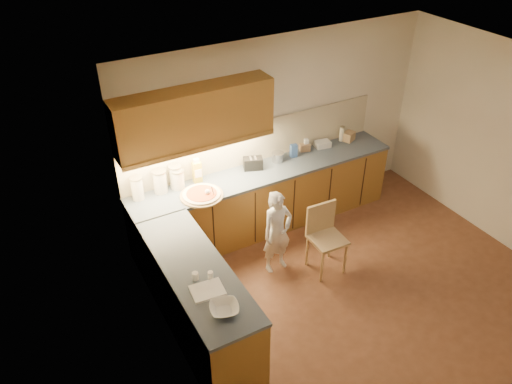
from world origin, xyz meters
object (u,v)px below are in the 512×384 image
(child, at_px, (277,232))
(toaster, at_px, (253,163))
(oil_jug, at_px, (197,171))
(pizza_on_board, at_px, (202,195))
(wooden_chair, at_px, (325,233))

(child, relative_size, toaster, 3.94)
(child, height_order, oil_jug, oil_jug)
(pizza_on_board, relative_size, toaster, 1.87)
(wooden_chair, bearing_deg, pizza_on_board, 144.96)
(wooden_chair, xyz_separation_m, oil_jug, (-1.12, 1.27, 0.55))
(child, relative_size, oil_jug, 3.36)
(child, bearing_deg, pizza_on_board, 131.49)
(wooden_chair, bearing_deg, oil_jug, 133.97)
(child, bearing_deg, toaster, 75.22)
(child, height_order, wooden_chair, child)
(toaster, bearing_deg, wooden_chair, -54.08)
(oil_jug, bearing_deg, wooden_chair, -48.58)
(wooden_chair, distance_m, oil_jug, 1.78)
(pizza_on_board, xyz_separation_m, child, (0.68, -0.67, -0.38))
(pizza_on_board, xyz_separation_m, oil_jug, (0.09, 0.34, 0.13))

